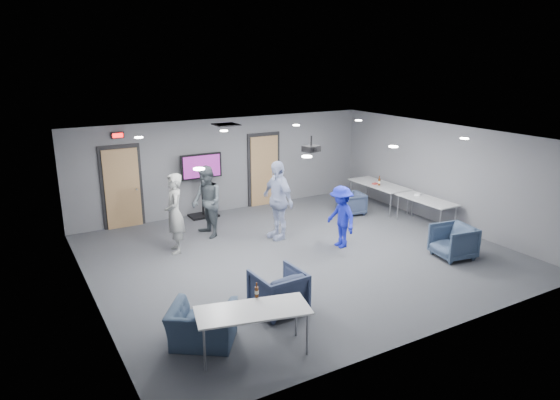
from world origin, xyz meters
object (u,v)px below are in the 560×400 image
person_c (278,200)px  chair_front_a (278,291)px  person_d (341,217)px  person_a (174,213)px  person_b (207,202)px  bottle_front (257,292)px  bottle_right (379,182)px  table_right_b (426,201)px  chair_right_c (453,242)px  chair_right_a (351,204)px  table_right_a (379,185)px  projector (311,148)px  chair_front_b (203,326)px  table_front_left (253,312)px  tv_stand (202,181)px

person_c → chair_front_a: (-1.84, -3.26, -0.59)m
person_d → person_a: bearing=-113.0°
person_b → bottle_front: 4.96m
bottle_right → bottle_front: bearing=-144.8°
chair_front_a → table_right_b: (5.73, 2.12, 0.29)m
chair_right_c → chair_front_a: (-4.63, -0.20, 0.01)m
person_c → table_right_b: person_c is taller
person_d → bottle_right: (2.78, 1.88, 0.09)m
chair_right_a → bottle_right: bearing=97.7°
person_c → table_right_a: size_ratio=1.00×
table_right_b → table_right_a: bearing=0.0°
table_right_a → bottle_front: bearing=125.6°
table_right_a → table_right_b: bearing=-180.0°
person_d → projector: bearing=-102.7°
chair_right_a → table_right_b: 2.13m
chair_right_a → projector: (-2.53, -1.71, 2.09)m
person_a → person_b: person_a is taller
chair_front_b → table_right_b: bearing=-126.1°
person_b → table_right_a: size_ratio=0.92×
chair_right_c → bottle_right: (0.98, 3.68, 0.46)m
table_right_a → bottle_front: size_ratio=7.96×
person_b → bottle_right: size_ratio=6.20×
table_right_a → bottle_front: (-6.46, -4.62, 0.13)m
table_front_left → projector: size_ratio=4.72×
table_right_b → tv_stand: bearing=52.8°
person_a → table_right_b: 6.57m
table_right_a → tv_stand: size_ratio=1.09×
person_d → chair_right_a: 2.65m
bottle_right → projector: (-3.52, -1.69, 1.57)m
bottle_front → table_front_left: bearing=-125.7°
chair_right_c → chair_front_b: 6.21m
person_b → tv_stand: (0.50, 1.58, 0.12)m
person_d → table_right_b: 2.90m
projector → person_a: bearing=140.2°
bottle_right → table_front_left: bearing=-143.8°
chair_right_c → table_right_b: 2.23m
table_front_left → projector: projector is taller
person_c → tv_stand: size_ratio=1.09×
chair_front_b → chair_right_c: bearing=-139.8°
person_a → bottle_front: (-0.08, -4.23, -0.11)m
person_b → tv_stand: size_ratio=1.00×
bottle_front → person_d: bearing=36.1°
person_b → person_c: bearing=54.3°
table_front_left → projector: bearing=59.4°
person_a → bottle_right: 6.28m
person_b → chair_right_a: (4.26, -0.33, -0.59)m
person_c → table_right_a: bearing=95.9°
person_a → chair_front_b: (-0.90, -3.96, -0.61)m
bottle_front → bottle_right: size_ratio=0.85×
table_front_left → projector: (3.07, 3.13, 1.72)m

